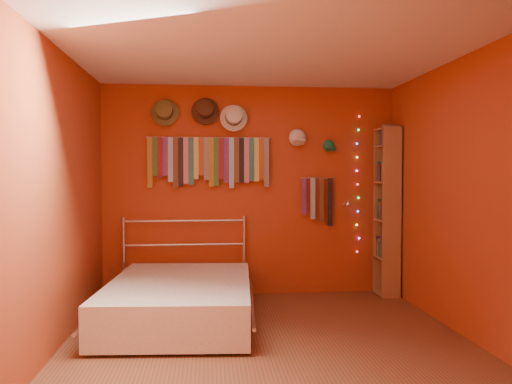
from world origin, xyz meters
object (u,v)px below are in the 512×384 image
object	(u,v)px
tie_rack	(209,159)
reading_lamp	(347,204)
bookshelf	(391,210)
bed	(180,300)

from	to	relation	value
tie_rack	reading_lamp	xyz separation A→B (m)	(1.63, -0.14, -0.53)
tie_rack	bookshelf	size ratio (longest dim) A/B	0.72
reading_lamp	bed	xyz separation A→B (m)	(-1.92, -0.89, -0.87)
reading_lamp	bed	size ratio (longest dim) A/B	0.13
bookshelf	bed	xyz separation A→B (m)	(-2.44, -0.88, -0.80)
bed	reading_lamp	bearing A→B (deg)	28.81
reading_lamp	bookshelf	size ratio (longest dim) A/B	0.13
tie_rack	bed	size ratio (longest dim) A/B	0.72
reading_lamp	bookshelf	xyz separation A→B (m)	(0.53, -0.01, -0.08)
tie_rack	bookshelf	xyz separation A→B (m)	(2.15, -0.15, -0.61)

